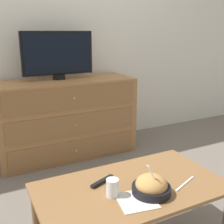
% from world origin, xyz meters
% --- Properties ---
extents(ground_plane, '(12.00, 12.00, 0.00)m').
position_xyz_m(ground_plane, '(0.00, 0.00, 0.00)').
color(ground_plane, '#70665B').
extents(wall_back, '(12.00, 0.05, 2.60)m').
position_xyz_m(wall_back, '(0.00, 0.03, 1.30)').
color(wall_back, silver).
rests_on(wall_back, ground_plane).
extents(dresser, '(1.38, 0.53, 0.79)m').
position_xyz_m(dresser, '(-0.08, -0.29, 0.40)').
color(dresser, '#9E6B3D').
rests_on(dresser, ground_plane).
extents(tv, '(0.71, 0.12, 0.47)m').
position_xyz_m(tv, '(-0.12, -0.22, 1.04)').
color(tv, black).
rests_on(tv, dresser).
extents(coffee_table, '(1.03, 0.58, 0.45)m').
position_xyz_m(coffee_table, '(-0.20, -1.81, 0.39)').
color(coffee_table, olive).
rests_on(coffee_table, ground_plane).
extents(takeout_bowl, '(0.20, 0.20, 0.18)m').
position_xyz_m(takeout_bowl, '(-0.15, -1.92, 0.49)').
color(takeout_bowl, black).
rests_on(takeout_bowl, coffee_table).
extents(drink_cup, '(0.07, 0.07, 0.09)m').
position_xyz_m(drink_cup, '(-0.34, -1.85, 0.49)').
color(drink_cup, beige).
rests_on(drink_cup, coffee_table).
extents(napkin, '(0.21, 0.21, 0.00)m').
position_xyz_m(napkin, '(-0.25, -1.94, 0.45)').
color(napkin, silver).
rests_on(napkin, coffee_table).
extents(knife, '(0.19, 0.08, 0.01)m').
position_xyz_m(knife, '(0.07, -1.92, 0.45)').
color(knife, white).
rests_on(knife, coffee_table).
extents(remote_control, '(0.16, 0.08, 0.02)m').
position_xyz_m(remote_control, '(-0.33, -1.71, 0.46)').
color(remote_control, black).
rests_on(remote_control, coffee_table).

